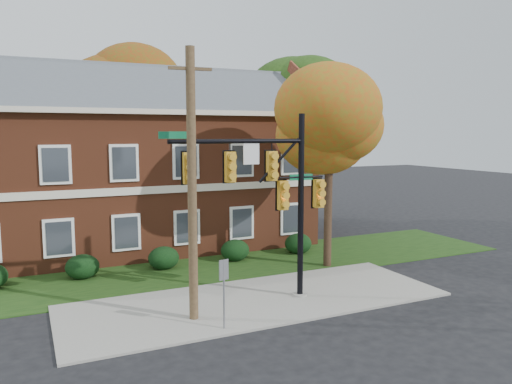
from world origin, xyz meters
name	(u,v)px	position (x,y,z in m)	size (l,w,h in m)	color
ground	(269,310)	(0.00, 0.00, 0.00)	(120.00, 120.00, 0.00)	black
sidewalk	(257,300)	(0.00, 1.00, 0.04)	(14.00, 5.00, 0.08)	gray
grass_strip	(211,268)	(0.00, 6.00, 0.02)	(30.00, 6.00, 0.04)	#193811
apartment_building	(137,155)	(-2.00, 11.95, 4.99)	(18.80, 8.80, 9.74)	brown
hedge_left	(82,267)	(-5.50, 6.70, 0.53)	(1.40, 1.26, 1.05)	black
hedge_center	(164,258)	(-2.00, 6.70, 0.53)	(1.40, 1.26, 1.05)	black
hedge_right	(235,250)	(1.50, 6.70, 0.53)	(1.40, 1.26, 1.05)	black
hedge_far_right	(298,244)	(5.00, 6.70, 0.53)	(1.40, 1.26, 1.05)	black
tree_near_right	(335,121)	(5.22, 3.87, 6.67)	(4.50, 4.25, 8.58)	black
tree_right_rear	(310,102)	(9.31, 12.81, 8.12)	(6.30, 5.95, 10.62)	black
tree_far_rear	(131,93)	(-0.66, 19.79, 8.84)	(6.84, 6.46, 11.52)	black
traffic_signal	(270,187)	(0.41, 0.77, 4.25)	(6.13, 0.66, 6.85)	gray
utility_pole	(192,186)	(-2.69, 0.18, 4.48)	(1.38, 0.32, 8.83)	#453020
sign_post	(224,283)	(-2.10, -1.04, 1.55)	(0.33, 0.11, 2.28)	slate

